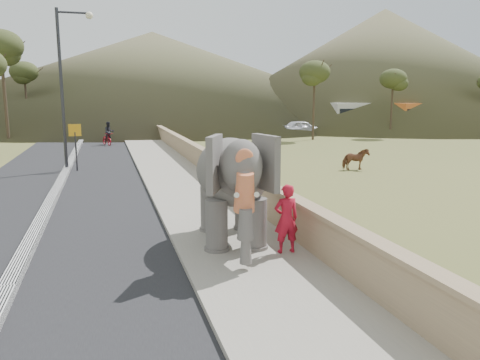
# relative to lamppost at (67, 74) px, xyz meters

# --- Properties ---
(ground) EXTENTS (160.00, 160.00, 0.00)m
(ground) POSITION_rel_lamppost_xyz_m (4.69, -16.16, -4.87)
(ground) COLOR olive
(ground) RESTS_ON ground
(road) EXTENTS (7.00, 120.00, 0.03)m
(road) POSITION_rel_lamppost_xyz_m (-0.31, -6.16, -4.86)
(road) COLOR black
(road) RESTS_ON ground
(median) EXTENTS (0.35, 120.00, 0.22)m
(median) POSITION_rel_lamppost_xyz_m (-0.31, -6.16, -4.76)
(median) COLOR black
(median) RESTS_ON ground
(walkway) EXTENTS (3.00, 120.00, 0.15)m
(walkway) POSITION_rel_lamppost_xyz_m (4.69, -6.16, -4.80)
(walkway) COLOR #9E9687
(walkway) RESTS_ON ground
(parapet) EXTENTS (0.30, 120.00, 1.10)m
(parapet) POSITION_rel_lamppost_xyz_m (6.34, -6.16, -4.32)
(parapet) COLOR tan
(parapet) RESTS_ON ground
(lamppost) EXTENTS (1.76, 0.36, 8.00)m
(lamppost) POSITION_rel_lamppost_xyz_m (0.00, 0.00, 0.00)
(lamppost) COLOR #2C2D30
(lamppost) RESTS_ON ground
(signboard) EXTENTS (0.60, 0.08, 2.40)m
(signboard) POSITION_rel_lamppost_xyz_m (0.19, -0.09, -3.23)
(signboard) COLOR #2D2D33
(signboard) RESTS_ON ground
(cow) EXTENTS (1.36, 0.68, 1.13)m
(cow) POSITION_rel_lamppost_xyz_m (14.08, -3.70, -4.31)
(cow) COLOR brown
(cow) RESTS_ON ground
(distant_car) EXTENTS (4.29, 1.86, 1.44)m
(distant_car) POSITION_rel_lamppost_xyz_m (20.42, 17.78, -4.15)
(distant_car) COLOR silver
(distant_car) RESTS_ON ground
(bus_white) EXTENTS (11.23, 3.87, 3.10)m
(bus_white) POSITION_rel_lamppost_xyz_m (29.87, 18.35, -3.32)
(bus_white) COLOR silver
(bus_white) RESTS_ON ground
(bus_orange) EXTENTS (11.25, 4.16, 3.10)m
(bus_orange) POSITION_rel_lamppost_xyz_m (35.17, 16.71, -3.32)
(bus_orange) COLOR orange
(bus_orange) RESTS_ON ground
(hill_right) EXTENTS (56.00, 56.00, 16.00)m
(hill_right) POSITION_rel_lamppost_xyz_m (40.69, 35.84, 3.13)
(hill_right) COLOR brown
(hill_right) RESTS_ON ground
(hill_far) EXTENTS (80.00, 80.00, 14.00)m
(hill_far) POSITION_rel_lamppost_xyz_m (9.69, 53.84, 2.13)
(hill_far) COLOR brown
(hill_far) RESTS_ON ground
(elephant_and_man) EXTENTS (2.43, 4.01, 2.76)m
(elephant_and_man) POSITION_rel_lamppost_xyz_m (4.71, -13.88, -3.36)
(elephant_and_man) COLOR slate
(elephant_and_man) RESTS_ON ground
(motorcyclist) EXTENTS (1.24, 1.97, 1.84)m
(motorcyclist) POSITION_rel_lamppost_xyz_m (1.84, 12.70, -4.17)
(motorcyclist) COLOR maroon
(motorcyclist) RESTS_ON ground
(trees) EXTENTS (47.54, 41.67, 9.52)m
(trees) POSITION_rel_lamppost_xyz_m (2.81, 9.40, -0.83)
(trees) COLOR #473828
(trees) RESTS_ON ground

